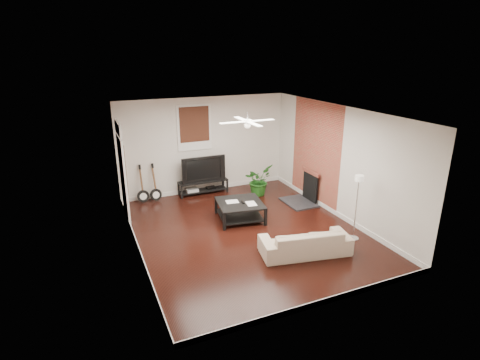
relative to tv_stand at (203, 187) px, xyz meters
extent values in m
cube|color=black|center=(0.16, -2.78, -0.20)|extent=(5.00, 6.00, 0.01)
cube|color=white|center=(0.16, -2.78, 2.60)|extent=(5.00, 6.00, 0.01)
cube|color=silver|center=(0.16, 0.22, 1.20)|extent=(5.00, 0.01, 2.80)
cube|color=silver|center=(0.16, -5.78, 1.20)|extent=(5.00, 0.01, 2.80)
cube|color=silver|center=(-2.34, -2.78, 1.20)|extent=(0.01, 6.00, 2.80)
cube|color=silver|center=(2.66, -2.78, 1.20)|extent=(0.01, 6.00, 2.80)
cube|color=#AC4537|center=(2.65, -1.78, 1.20)|extent=(0.02, 2.20, 2.80)
cube|color=black|center=(2.36, -1.78, 0.26)|extent=(0.80, 1.10, 0.92)
cube|color=#38180F|center=(-0.14, 0.19, 1.75)|extent=(1.00, 0.06, 1.30)
cube|color=white|center=(-2.30, -0.88, 1.05)|extent=(0.08, 1.00, 2.50)
cube|color=black|center=(0.00, 0.00, 0.00)|extent=(1.45, 0.39, 0.41)
imported|color=black|center=(0.00, 0.02, 0.58)|extent=(1.30, 0.17, 0.75)
cube|color=black|center=(0.28, -2.09, 0.03)|extent=(1.25, 1.25, 0.46)
imported|color=tan|center=(0.85, -4.18, 0.07)|extent=(1.97, 1.07, 0.54)
imported|color=#1E5919|center=(1.46, -0.73, 0.24)|extent=(1.05, 1.03, 0.89)
camera|label=1|loc=(-3.19, -10.10, 3.85)|focal=28.35mm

